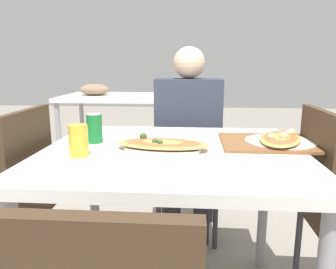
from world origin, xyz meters
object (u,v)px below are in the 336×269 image
Objects in this scene: dining_table at (173,168)px; person_seated at (188,131)px; drink_glass at (79,141)px; chair_far_seated at (188,155)px; pizza_main at (163,145)px; pizza_second at (280,140)px; chair_side_left at (8,203)px; soda_can at (94,128)px.

person_seated reaches higher than dining_table.
dining_table is at bearing 85.68° from person_seated.
chair_far_seated is at bearing 67.09° from drink_glass.
pizza_main is (-0.09, -0.68, 0.08)m from person_seated.
person_seated is 3.24× the size of pizza_second.
pizza_second is (0.40, -0.67, 0.26)m from chair_far_seated.
pizza_main is at bearing -89.60° from chair_side_left.
pizza_main is (-0.04, -0.01, 0.10)m from dining_table.
chair_side_left is 1.04m from person_seated.
pizza_main is 3.06× the size of soda_can.
pizza_main is at bearing -164.99° from pizza_second.
chair_side_left is 0.49m from soda_can.
drink_glass reaches higher than dining_table.
soda_can is (0.36, 0.10, 0.31)m from chair_side_left.
person_seated is at bearing 64.19° from drink_glass.
chair_far_seated is 1.00× the size of chair_side_left.
drink_glass is at bearing -158.97° from dining_table.
chair_side_left is 1.19m from pizza_second.
chair_far_seated is 7.29× the size of soda_can.
person_seated is at bearing 90.00° from chair_far_seated.
person_seated is 9.51× the size of soda_can.
chair_far_seated is 0.85m from pizza_main.
dining_table is 2.70× the size of pizza_main.
dining_table is 0.38m from soda_can.
chair_far_seated is 7.74× the size of drink_glass.
chair_side_left reaches higher than pizza_second.
chair_far_seated and chair_side_left have the same top height.
soda_can reaches higher than drink_glass.
person_seated is at bearing 82.49° from pizza_main.
soda_can is 0.79m from pizza_second.
pizza_second reaches higher than dining_table.
chair_far_seated is 0.22m from person_seated.
soda_can is 1.06× the size of drink_glass.
person_seated is (0.00, -0.12, 0.18)m from chair_far_seated.
chair_far_seated is at bearing 120.61° from pizza_second.
pizza_second is at bearing 15.01° from pizza_main.
pizza_second is (0.45, 0.12, 0.10)m from dining_table.
dining_table is 0.11m from pizza_main.
person_seated is at bearing 125.56° from pizza_second.
pizza_second is (0.40, -0.55, 0.08)m from person_seated.
pizza_main is 0.32m from soda_can.
chair_side_left reaches higher than dining_table.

